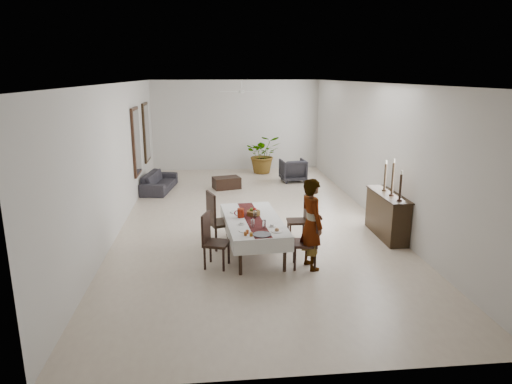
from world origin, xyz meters
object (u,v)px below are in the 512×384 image
object	(u,v)px
sofa	(159,182)
woman	(312,224)
red_pitcher	(241,213)
sideboard_body	(387,216)
dining_table_top	(253,220)

from	to	relation	value
sofa	woman	bearing A→B (deg)	-142.39
red_pitcher	sofa	size ratio (longest dim) A/B	0.10
red_pitcher	sideboard_body	bearing A→B (deg)	8.68
woman	sideboard_body	size ratio (longest dim) A/B	1.08
dining_table_top	woman	distance (m)	1.30
dining_table_top	sideboard_body	xyz separation A→B (m)	(2.94, 0.60, -0.19)
dining_table_top	sideboard_body	bearing A→B (deg)	7.61
red_pitcher	sideboard_body	xyz separation A→B (m)	(3.17, 0.48, -0.31)
sofa	dining_table_top	bearing A→B (deg)	-146.78
dining_table_top	sideboard_body	distance (m)	3.00
dining_table_top	woman	size ratio (longest dim) A/B	1.30
red_pitcher	woman	distance (m)	1.54
woman	sideboard_body	distance (m)	2.48
woman	sofa	distance (m)	6.88
dining_table_top	sofa	bearing A→B (deg)	110.34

